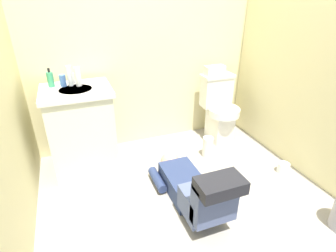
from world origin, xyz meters
The scene contains 14 objects.
ground_plane centered at (0.00, 0.00, -0.02)m, with size 2.87×3.12×0.04m, color gray.
wall_back centered at (0.00, 1.10, 1.20)m, with size 2.53×0.08×2.40m, color beige.
wall_right centered at (1.23, 0.00, 1.20)m, with size 0.08×2.12×2.40m, color beige.
toilet centered at (0.78, 0.79, 0.37)m, with size 0.36×0.46×0.75m.
vanity_cabinet centered at (-0.74, 0.72, 0.42)m, with size 0.60×0.52×0.82m.
faucet centered at (-0.74, 0.87, 0.87)m, with size 0.02×0.02×0.10m, color silver.
person_plumber centered at (0.01, -0.14, 0.18)m, with size 0.39×1.06×0.52m.
tissue_box centered at (0.73, 0.88, 0.80)m, with size 0.22×0.11×0.10m, color silver.
soap_dispenser centered at (-0.93, 0.85, 0.89)m, with size 0.06×0.06×0.17m.
bottle_blue centered at (-0.83, 0.82, 0.87)m, with size 0.06×0.06×0.10m, color #426CB1.
bottle_clear centered at (-0.76, 0.82, 0.91)m, with size 0.04×0.04×0.18m, color silver.
bottle_white centered at (-0.70, 0.79, 0.90)m, with size 0.05×0.05×0.17m, color white.
paper_towel_roll centered at (0.48, 0.47, 0.11)m, with size 0.11×0.11×0.22m, color white.
toilet_paper_roll centered at (1.03, -0.05, 0.05)m, with size 0.11×0.11×0.10m, color white.
Camera 1 is at (-0.77, -1.64, 1.58)m, focal length 28.69 mm.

